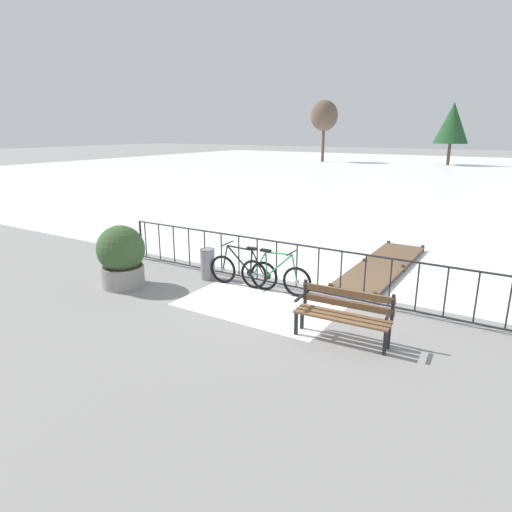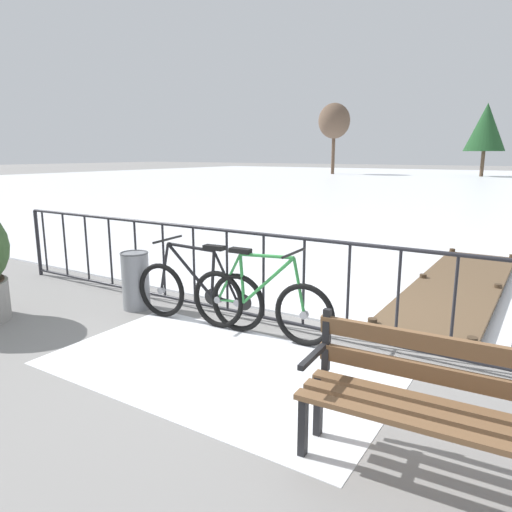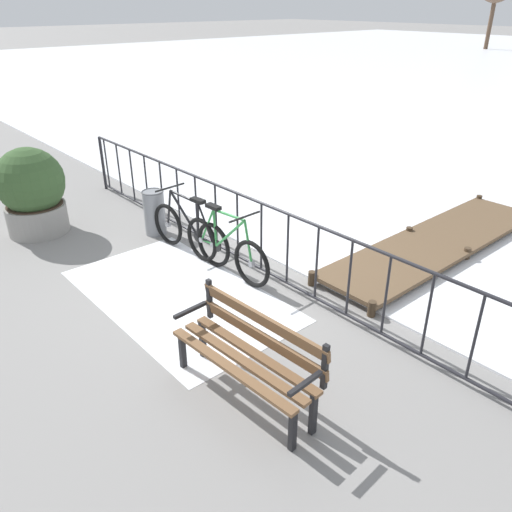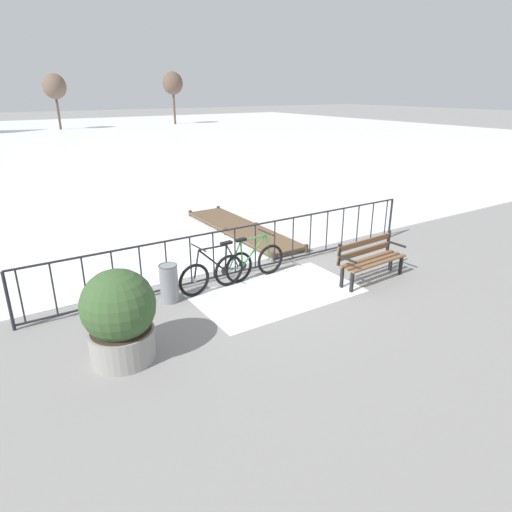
{
  "view_description": "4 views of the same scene",
  "coord_description": "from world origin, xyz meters",
  "px_view_note": "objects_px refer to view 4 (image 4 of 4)",
  "views": [
    {
      "loc": [
        4.35,
        -8.26,
        3.43
      ],
      "look_at": [
        -0.27,
        -0.85,
        0.92
      ],
      "focal_mm": 30.94,
      "sensor_mm": 36.0,
      "label": 1
    },
    {
      "loc": [
        2.45,
        -4.44,
        1.93
      ],
      "look_at": [
        -0.56,
        0.32,
        0.71
      ],
      "focal_mm": 33.22,
      "sensor_mm": 36.0,
      "label": 2
    },
    {
      "loc": [
        4.9,
        -4.13,
        3.41
      ],
      "look_at": [
        1.13,
        -0.85,
        0.89
      ],
      "focal_mm": 35.53,
      "sensor_mm": 36.0,
      "label": 3
    },
    {
      "loc": [
        -4.68,
        -7.65,
        3.76
      ],
      "look_at": [
        -0.23,
        -0.77,
        0.68
      ],
      "focal_mm": 31.46,
      "sensor_mm": 36.0,
      "label": 4
    }
  ],
  "objects_px": {
    "bicycle_near_railing": "(250,263)",
    "park_bench": "(370,256)",
    "planter_with_shrub": "(119,316)",
    "bicycle_second": "(217,272)",
    "trash_bin": "(169,283)"
  },
  "relations": [
    {
      "from": "park_bench",
      "to": "trash_bin",
      "type": "relative_size",
      "value": 2.22
    },
    {
      "from": "bicycle_second",
      "to": "trash_bin",
      "type": "xyz_separation_m",
      "value": [
        -1.01,
        0.01,
        0.0
      ]
    },
    {
      "from": "bicycle_near_railing",
      "to": "planter_with_shrub",
      "type": "distance_m",
      "value": 3.47
    },
    {
      "from": "bicycle_near_railing",
      "to": "trash_bin",
      "type": "relative_size",
      "value": 2.34
    },
    {
      "from": "planter_with_shrub",
      "to": "trash_bin",
      "type": "bearing_deg",
      "value": 46.97
    },
    {
      "from": "bicycle_second",
      "to": "trash_bin",
      "type": "distance_m",
      "value": 1.01
    },
    {
      "from": "bicycle_second",
      "to": "trash_bin",
      "type": "relative_size",
      "value": 2.33
    },
    {
      "from": "bicycle_near_railing",
      "to": "bicycle_second",
      "type": "height_order",
      "value": "same"
    },
    {
      "from": "bicycle_near_railing",
      "to": "park_bench",
      "type": "height_order",
      "value": "bicycle_near_railing"
    },
    {
      "from": "bicycle_near_railing",
      "to": "trash_bin",
      "type": "height_order",
      "value": "bicycle_near_railing"
    },
    {
      "from": "bicycle_second",
      "to": "park_bench",
      "type": "bearing_deg",
      "value": -24.01
    },
    {
      "from": "park_bench",
      "to": "planter_with_shrub",
      "type": "height_order",
      "value": "planter_with_shrub"
    },
    {
      "from": "planter_with_shrub",
      "to": "park_bench",
      "type": "bearing_deg",
      "value": 1.4
    },
    {
      "from": "park_bench",
      "to": "planter_with_shrub",
      "type": "distance_m",
      "value": 5.22
    },
    {
      "from": "trash_bin",
      "to": "bicycle_near_railing",
      "type": "bearing_deg",
      "value": 1.29
    }
  ]
}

